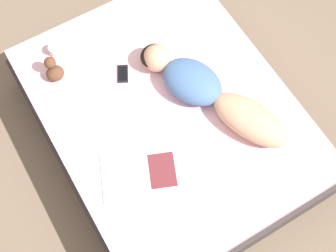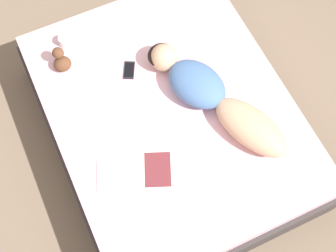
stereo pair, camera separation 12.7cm
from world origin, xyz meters
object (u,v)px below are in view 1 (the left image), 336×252
object	(u,v)px
coffee_mug	(55,50)
cell_phone	(123,74)
open_magazine	(143,173)
person	(208,92)

from	to	relation	value
coffee_mug	cell_phone	size ratio (longest dim) A/B	0.71
open_magazine	cell_phone	bearing A→B (deg)	94.20
person	cell_phone	size ratio (longest dim) A/B	7.24
open_magazine	coffee_mug	distance (m)	1.13
open_magazine	cell_phone	size ratio (longest dim) A/B	3.78
person	coffee_mug	bearing A→B (deg)	108.06
person	open_magazine	distance (m)	0.70
open_magazine	cell_phone	xyz separation A→B (m)	(0.24, 0.72, 0.00)
open_magazine	coffee_mug	xyz separation A→B (m)	(-0.09, 1.12, 0.04)
person	coffee_mug	world-z (taller)	person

